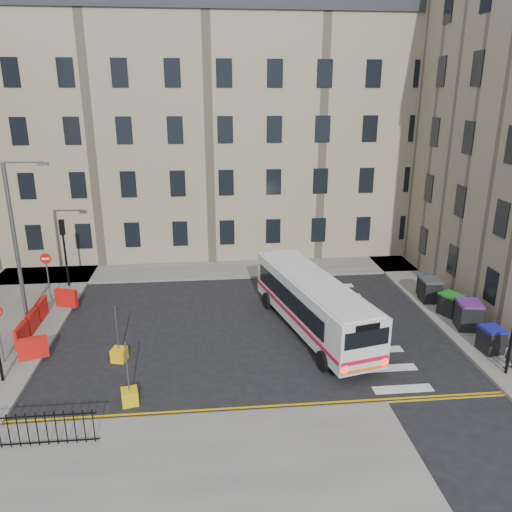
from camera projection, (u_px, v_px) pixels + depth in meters
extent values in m
plane|color=black|center=(281.00, 327.00, 25.15)|extent=(120.00, 120.00, 0.00)
cube|color=slate|center=(172.00, 272.00, 32.70)|extent=(36.00, 3.20, 0.15)
cube|color=slate|center=(421.00, 289.00, 29.76)|extent=(2.40, 26.00, 0.15)
cube|color=slate|center=(0.00, 329.00, 24.76)|extent=(6.00, 22.00, 0.15)
cube|color=slate|center=(100.00, 482.00, 15.01)|extent=(20.00, 6.00, 0.15)
cube|color=gray|center=(158.00, 139.00, 36.66)|extent=(38.00, 10.50, 16.00)
cube|color=black|center=(150.00, 10.00, 33.99)|extent=(38.30, 10.80, 1.20)
cylinder|color=black|center=(512.00, 338.00, 20.22)|extent=(0.12, 0.12, 3.20)
cylinder|color=black|center=(66.00, 261.00, 29.62)|extent=(0.12, 0.12, 3.20)
cube|color=black|center=(62.00, 227.00, 28.99)|extent=(0.28, 0.22, 0.90)
cylinder|color=#595B5E|center=(15.00, 244.00, 24.53)|extent=(0.20, 0.20, 8.00)
cube|color=#595B5E|center=(2.00, 161.00, 23.26)|extent=(0.50, 0.22, 0.14)
cylinder|color=#595B5E|center=(48.00, 279.00, 27.81)|extent=(0.08, 0.08, 2.40)
cube|color=red|center=(45.00, 253.00, 27.34)|extent=(0.60, 0.04, 0.60)
cylinder|color=#595B5E|center=(0.00, 337.00, 21.19)|extent=(0.08, 0.08, 2.40)
cube|color=red|center=(22.00, 335.00, 22.85)|extent=(0.25, 1.25, 1.00)
cube|color=red|center=(32.00, 321.00, 24.27)|extent=(0.25, 1.25, 1.00)
cube|color=red|center=(42.00, 309.00, 25.69)|extent=(0.25, 1.25, 1.00)
cube|color=red|center=(66.00, 298.00, 27.01)|extent=(1.26, 0.66, 1.00)
cube|color=red|center=(33.00, 348.00, 21.71)|extent=(1.26, 0.66, 1.00)
cube|color=silver|center=(313.00, 302.00, 24.21)|extent=(4.45, 10.12, 2.24)
cube|color=black|center=(288.00, 298.00, 24.20)|extent=(1.87, 7.70, 0.90)
cube|color=black|center=(330.00, 292.00, 24.90)|extent=(1.87, 7.70, 0.90)
cube|color=black|center=(276.00, 266.00, 28.58)|extent=(1.94, 0.51, 0.99)
cube|color=black|center=(367.00, 339.00, 19.62)|extent=(1.94, 0.51, 0.72)
cube|color=#B60F30|center=(291.00, 315.00, 24.02)|extent=(2.26, 9.44, 0.16)
cube|color=#B60F30|center=(333.00, 309.00, 24.72)|extent=(2.26, 9.44, 0.16)
cube|color=#FF0C0C|center=(345.00, 370.00, 19.71)|extent=(0.20, 0.09, 0.36)
cube|color=#FF0C0C|center=(384.00, 362.00, 20.26)|extent=(0.20, 0.09, 0.36)
cylinder|color=black|center=(267.00, 301.00, 27.19)|extent=(0.45, 0.93, 0.90)
cylinder|color=black|center=(305.00, 295.00, 27.89)|extent=(0.45, 0.93, 0.90)
cylinder|color=black|center=(323.00, 361.00, 21.06)|extent=(0.45, 0.93, 0.90)
cylinder|color=black|center=(370.00, 352.00, 21.75)|extent=(0.45, 0.93, 0.90)
cube|color=black|center=(491.00, 341.00, 22.34)|extent=(0.94, 1.06, 1.03)
cube|color=navy|center=(493.00, 329.00, 22.16)|extent=(0.99, 1.11, 0.11)
cube|color=black|center=(468.00, 316.00, 24.53)|extent=(1.26, 1.39, 1.26)
cube|color=#5B217E|center=(470.00, 303.00, 24.31)|extent=(1.32, 1.45, 0.13)
cube|color=black|center=(450.00, 305.00, 26.04)|extent=(1.20, 1.27, 1.05)
cube|color=#1B791F|center=(451.00, 295.00, 25.86)|extent=(1.26, 1.33, 0.11)
cube|color=black|center=(430.00, 291.00, 27.78)|extent=(1.01, 1.15, 1.16)
cube|color=#3B3B3E|center=(431.00, 280.00, 27.58)|extent=(1.06, 1.20, 0.12)
cube|color=black|center=(427.00, 287.00, 28.49)|extent=(0.96, 1.07, 1.01)
cube|color=navy|center=(429.00, 278.00, 28.32)|extent=(1.01, 1.12, 0.11)
imported|color=black|center=(511.00, 350.00, 20.81)|extent=(0.71, 0.57, 1.70)
cube|color=#F8AC0D|center=(119.00, 355.00, 21.88)|extent=(0.72, 0.72, 0.60)
cube|color=#E3B50D|center=(130.00, 397.00, 18.84)|extent=(0.72, 0.72, 0.60)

